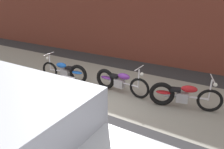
% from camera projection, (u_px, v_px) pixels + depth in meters
% --- Properties ---
extents(ground_plane, '(80.00, 80.00, 0.00)m').
position_uv_depth(ground_plane, '(80.00, 105.00, 5.96)').
color(ground_plane, '#2D2D30').
extents(sidewalk_slab, '(36.00, 3.50, 0.01)m').
position_uv_depth(sidewalk_slab, '(111.00, 85.00, 7.36)').
color(sidewalk_slab, gray).
rests_on(sidewalk_slab, ground).
extents(brick_building_wall, '(36.00, 0.50, 4.84)m').
position_uv_depth(brick_building_wall, '(150.00, 11.00, 9.24)').
color(brick_building_wall, brown).
rests_on(brick_building_wall, ground).
extents(motorcycle_blue, '(2.00, 0.58, 1.03)m').
position_uv_depth(motorcycle_blue, '(67.00, 72.00, 7.53)').
color(motorcycle_blue, black).
rests_on(motorcycle_blue, ground).
extents(motorcycle_purple, '(2.01, 0.58, 1.03)m').
position_uv_depth(motorcycle_purple, '(118.00, 81.00, 6.68)').
color(motorcycle_purple, black).
rests_on(motorcycle_purple, ground).
extents(motorcycle_red, '(1.96, 0.77, 1.03)m').
position_uv_depth(motorcycle_red, '(179.00, 95.00, 5.72)').
color(motorcycle_red, black).
rests_on(motorcycle_red, ground).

